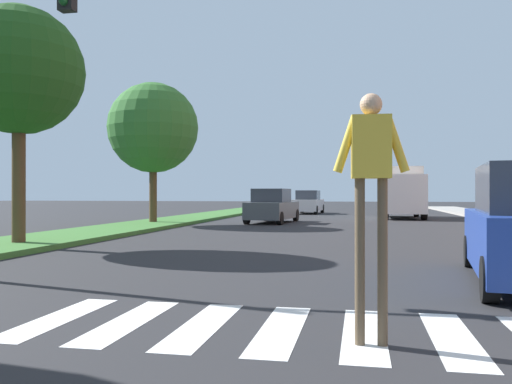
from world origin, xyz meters
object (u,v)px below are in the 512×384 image
(pedestrian_performer, at_px, (371,177))
(sedan_distant, at_px, (308,203))
(tree_far, at_px, (153,128))
(tree_mid, at_px, (19,71))
(truck_box_delivery, at_px, (402,191))
(traffic_light_gantry, at_px, (71,26))
(sedan_midblock, at_px, (272,207))

(pedestrian_performer, xyz_separation_m, sedan_distant, (-3.87, 33.57, -0.87))
(tree_far, bearing_deg, sedan_distant, 68.89)
(tree_mid, height_order, truck_box_delivery, tree_mid)
(tree_far, height_order, truck_box_delivery, tree_far)
(tree_mid, distance_m, pedestrian_performer, 12.55)
(pedestrian_performer, relative_size, truck_box_delivery, 0.40)
(sedan_distant, xyz_separation_m, truck_box_delivery, (6.24, -5.82, 0.84))
(tree_far, height_order, sedan_distant, tree_far)
(sedan_distant, height_order, truck_box_delivery, truck_box_delivery)
(traffic_light_gantry, relative_size, sedan_distant, 2.29)
(sedan_distant, bearing_deg, pedestrian_performer, -83.43)
(traffic_light_gantry, xyz_separation_m, sedan_distant, (1.20, 30.50, -3.63))
(sedan_distant, bearing_deg, truck_box_delivery, -43.00)
(sedan_midblock, bearing_deg, truck_box_delivery, 43.89)
(tree_far, bearing_deg, truck_box_delivery, 38.02)
(truck_box_delivery, bearing_deg, tree_far, -141.98)
(tree_mid, height_order, tree_far, tree_far)
(pedestrian_performer, bearing_deg, tree_mid, 140.73)
(traffic_light_gantry, height_order, truck_box_delivery, traffic_light_gantry)
(tree_mid, bearing_deg, sedan_midblock, 70.06)
(traffic_light_gantry, xyz_separation_m, truck_box_delivery, (7.44, 24.68, -2.79))
(tree_mid, bearing_deg, sedan_distant, 77.95)
(traffic_light_gantry, relative_size, truck_box_delivery, 1.73)
(pedestrian_performer, bearing_deg, tree_far, 118.19)
(traffic_light_gantry, bearing_deg, tree_mid, 133.19)
(tree_far, distance_m, pedestrian_performer, 20.92)
(tree_mid, relative_size, tree_far, 0.99)
(tree_far, distance_m, sedan_midblock, 7.11)
(sedan_midblock, bearing_deg, sedan_distant, 87.04)
(tree_far, bearing_deg, pedestrian_performer, -61.81)
(traffic_light_gantry, bearing_deg, sedan_midblock, 88.22)
(tree_mid, height_order, pedestrian_performer, tree_mid)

